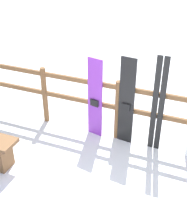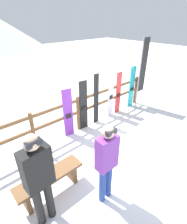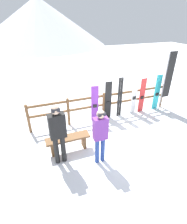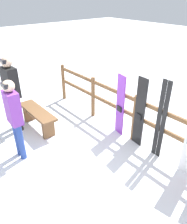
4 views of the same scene
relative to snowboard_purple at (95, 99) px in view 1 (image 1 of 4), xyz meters
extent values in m
plane|color=white|center=(0.39, -1.75, -0.72)|extent=(40.00, 40.00, 0.00)
cylinder|color=brown|center=(-1.03, 0.06, -0.17)|extent=(0.10, 0.10, 1.09)
cylinder|color=brown|center=(0.39, 0.06, -0.17)|extent=(0.10, 0.10, 1.09)
cube|color=brown|center=(0.39, 0.06, -0.12)|extent=(5.67, 0.05, 0.08)
cube|color=brown|center=(0.39, 0.06, 0.26)|extent=(5.67, 0.05, 0.08)
cube|color=brown|center=(-0.91, -1.37, -0.50)|extent=(0.08, 0.29, 0.44)
cube|color=purple|center=(0.00, 0.00, 0.00)|extent=(0.28, 0.08, 1.44)
cube|color=black|center=(0.00, -0.03, -0.07)|extent=(0.16, 0.06, 0.12)
cube|color=black|center=(0.55, 0.00, 0.05)|extent=(0.27, 0.05, 1.54)
cube|color=black|center=(0.55, -0.03, -0.02)|extent=(0.15, 0.05, 0.12)
cube|color=black|center=(1.01, 0.00, 0.10)|extent=(0.09, 0.02, 1.64)
cube|color=black|center=(1.12, 0.00, 0.10)|extent=(0.09, 0.02, 1.64)
camera|label=1|loc=(1.75, -4.29, 2.53)|focal=50.00mm
camera|label=2|loc=(-2.31, -3.63, 2.38)|focal=28.00mm
camera|label=3|loc=(-2.16, -5.57, 2.94)|focal=28.00mm
camera|label=4|loc=(2.96, -3.26, 2.26)|focal=35.00mm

